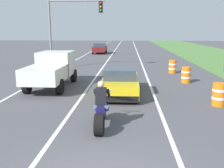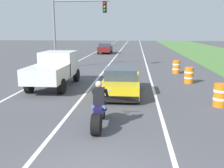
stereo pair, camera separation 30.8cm
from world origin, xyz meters
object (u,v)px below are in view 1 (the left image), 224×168
(motorcycle_with_rider, at_px, (101,111))
(construction_barrel_nearest, at_px, (219,94))
(pickup_truck_left_lane_white, at_px, (52,68))
(sports_car_yellow, at_px, (120,82))
(construction_barrel_far, at_px, (173,67))
(construction_barrel_mid, at_px, (186,75))
(traffic_light_mast_near, at_px, (67,21))
(distant_car_far_ahead, at_px, (100,48))

(motorcycle_with_rider, relative_size, construction_barrel_nearest, 2.21)
(motorcycle_with_rider, distance_m, pickup_truck_left_lane_white, 7.10)
(sports_car_yellow, height_order, construction_barrel_far, sports_car_yellow)
(construction_barrel_far, bearing_deg, motorcycle_with_rider, -110.10)
(sports_car_yellow, relative_size, construction_barrel_mid, 4.30)
(sports_car_yellow, relative_size, traffic_light_mast_near, 0.72)
(motorcycle_with_rider, height_order, sports_car_yellow, motorcycle_with_rider)
(pickup_truck_left_lane_white, bearing_deg, construction_barrel_far, 35.38)
(traffic_light_mast_near, distance_m, construction_barrel_nearest, 14.26)
(sports_car_yellow, height_order, traffic_light_mast_near, traffic_light_mast_near)
(pickup_truck_left_lane_white, relative_size, construction_barrel_mid, 4.80)
(construction_barrel_nearest, bearing_deg, distant_car_far_ahead, 107.50)
(traffic_light_mast_near, distance_m, construction_barrel_mid, 10.87)
(construction_barrel_far, bearing_deg, construction_barrel_nearest, -86.39)
(sports_car_yellow, bearing_deg, construction_barrel_nearest, -22.23)
(construction_barrel_far, distance_m, distant_car_far_ahead, 18.52)
(motorcycle_with_rider, xyz_separation_m, pickup_truck_left_lane_white, (-3.49, 6.16, 0.51))
(sports_car_yellow, bearing_deg, traffic_light_mast_near, 118.59)
(motorcycle_with_rider, distance_m, construction_barrel_mid, 9.14)
(pickup_truck_left_lane_white, distance_m, distant_car_far_ahead, 22.43)
(pickup_truck_left_lane_white, height_order, traffic_light_mast_near, traffic_light_mast_near)
(sports_car_yellow, height_order, construction_barrel_mid, sports_car_yellow)
(traffic_light_mast_near, relative_size, construction_barrel_far, 6.00)
(traffic_light_mast_near, relative_size, construction_barrel_nearest, 6.00)
(construction_barrel_mid, height_order, distant_car_far_ahead, distant_car_far_ahead)
(motorcycle_with_rider, height_order, distant_car_far_ahead, motorcycle_with_rider)
(distant_car_far_ahead, bearing_deg, sports_car_yellow, -81.11)
(sports_car_yellow, distance_m, pickup_truck_left_lane_white, 4.24)
(motorcycle_with_rider, relative_size, sports_car_yellow, 0.51)
(construction_barrel_mid, bearing_deg, construction_barrel_nearest, -86.23)
(construction_barrel_mid, bearing_deg, pickup_truck_left_lane_white, -167.32)
(construction_barrel_mid, height_order, construction_barrel_far, same)
(construction_barrel_nearest, height_order, construction_barrel_far, same)
(pickup_truck_left_lane_white, bearing_deg, distant_car_far_ahead, 89.40)
(motorcycle_with_rider, xyz_separation_m, distant_car_far_ahead, (-3.26, 28.59, 0.18))
(pickup_truck_left_lane_white, distance_m, traffic_light_mast_near, 7.83)
(construction_barrel_mid, bearing_deg, construction_barrel_far, 93.39)
(construction_barrel_mid, xyz_separation_m, distant_car_far_ahead, (-7.75, 20.63, 0.27))
(sports_car_yellow, distance_m, construction_barrel_far, 7.91)
(distant_car_far_ahead, bearing_deg, motorcycle_with_rider, -83.50)
(construction_barrel_mid, relative_size, distant_car_far_ahead, 0.25)
(sports_car_yellow, height_order, pickup_truck_left_lane_white, pickup_truck_left_lane_white)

